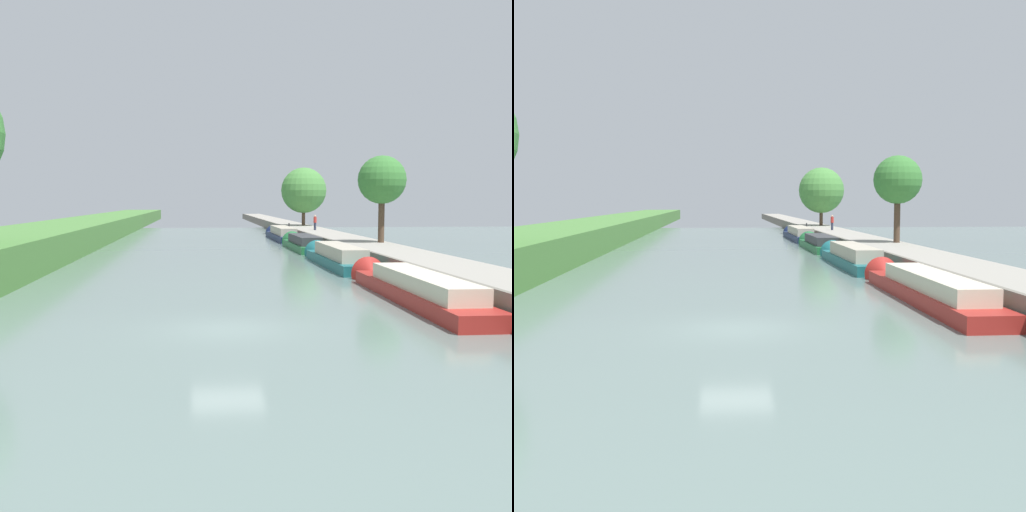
# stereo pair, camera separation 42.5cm
# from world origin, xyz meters

# --- Properties ---
(ground_plane) EXTENTS (160.00, 160.00, 0.00)m
(ground_plane) POSITION_xyz_m (0.00, 0.00, 0.00)
(ground_plane) COLOR slate
(stone_quay) EXTENTS (0.25, 260.00, 1.22)m
(stone_quay) POSITION_xyz_m (9.85, 0.00, 0.61)
(stone_quay) COLOR #6B665B
(stone_quay) RESTS_ON ground_plane
(narrowboat_red) EXTENTS (2.02, 14.60, 1.97)m
(narrowboat_red) POSITION_xyz_m (8.51, 5.84, 0.54)
(narrowboat_red) COLOR maroon
(narrowboat_red) RESTS_ON ground_plane
(narrowboat_teal) EXTENTS (2.06, 13.55, 2.13)m
(narrowboat_teal) POSITION_xyz_m (8.33, 20.62, 0.59)
(narrowboat_teal) COLOR #195B60
(narrowboat_teal) RESTS_ON ground_plane
(narrowboat_green) EXTENTS (2.18, 12.28, 2.07)m
(narrowboat_green) POSITION_xyz_m (8.40, 34.89, 0.53)
(narrowboat_green) COLOR #1E6033
(narrowboat_green) RESTS_ON ground_plane
(narrowboat_navy) EXTENTS (2.12, 15.06, 2.17)m
(narrowboat_navy) POSITION_xyz_m (8.43, 49.17, 0.60)
(narrowboat_navy) COLOR #141E42
(narrowboat_navy) RESTS_ON ground_plane
(tree_rightbank_midnear) EXTENTS (3.72, 3.72, 6.70)m
(tree_rightbank_midnear) POSITION_xyz_m (13.13, 25.96, 5.96)
(tree_rightbank_midnear) COLOR #4C3828
(tree_rightbank_midnear) RESTS_ON right_towpath
(tree_rightbank_midfar) EXTENTS (5.86, 5.86, 7.48)m
(tree_rightbank_midfar) POSITION_xyz_m (12.60, 58.60, 5.71)
(tree_rightbank_midfar) COLOR #4C3828
(tree_rightbank_midfar) RESTS_ON right_towpath
(person_walking) EXTENTS (0.34, 0.34, 1.66)m
(person_walking) POSITION_xyz_m (11.81, 46.37, 2.04)
(person_walking) COLOR #282D42
(person_walking) RESTS_ON right_towpath
(mooring_bollard_far) EXTENTS (0.16, 0.16, 0.45)m
(mooring_bollard_far) POSITION_xyz_m (10.27, 55.59, 1.39)
(mooring_bollard_far) COLOR black
(mooring_bollard_far) RESTS_ON right_towpath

